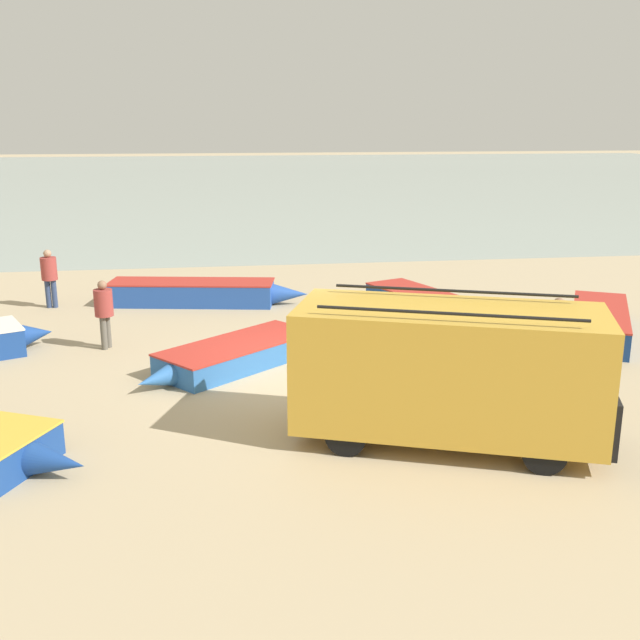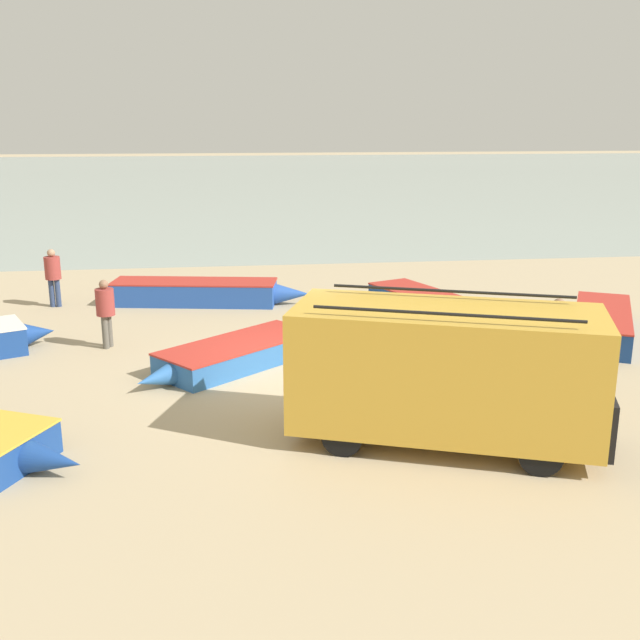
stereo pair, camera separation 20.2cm
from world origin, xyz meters
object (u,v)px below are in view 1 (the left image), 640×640
fishing_rowboat_3 (600,321)px  fishing_rowboat_4 (416,301)px  parked_van (450,369)px  fisherman_0 (49,273)px  fishing_rowboat_0 (234,355)px  fisherman_2 (104,308)px  fisherman_1 (556,335)px  fishing_rowboat_2 (200,293)px

fishing_rowboat_3 → fishing_rowboat_4: bearing=83.4°
parked_van → fisherman_0: size_ratio=3.23×
fishing_rowboat_0 → fisherman_2: fisherman_2 is taller
fishing_rowboat_0 → fishing_rowboat_4: bearing=178.4°
fisherman_0 → fisherman_1: size_ratio=0.90×
fisherman_2 → fishing_rowboat_0: bearing=174.5°
fisherman_1 → fisherman_0: bearing=177.9°
parked_van → fishing_rowboat_3: 7.99m
fisherman_2 → parked_van: bearing=160.9°
parked_van → fisherman_1: bearing=57.5°
fishing_rowboat_2 → fisherman_0: size_ratio=3.47×
fishing_rowboat_2 → fishing_rowboat_3: fishing_rowboat_2 is taller
fisherman_0 → fishing_rowboat_3: bearing=74.4°
fishing_rowboat_0 → parked_van: bearing=87.9°
fishing_rowboat_0 → fishing_rowboat_2: bearing=-121.7°
fisherman_2 → fisherman_1: bearing=-178.3°
fishing_rowboat_2 → fisherman_1: (6.96, -7.87, 0.76)m
fishing_rowboat_0 → fisherman_2: (-2.89, 1.70, 0.70)m
fisherman_1 → parked_van: bearing=-108.8°
fishing_rowboat_4 → fisherman_1: (1.13, -6.13, 0.78)m
fishing_rowboat_3 → fisherman_2: size_ratio=2.98×
fisherman_1 → fisherman_2: bearing=-169.4°
fishing_rowboat_3 → fisherman_0: 14.62m
parked_van → fisherman_1: 3.54m
parked_van → fishing_rowboat_4: size_ratio=1.29×
fishing_rowboat_2 → fishing_rowboat_4: fishing_rowboat_2 is taller
parked_van → fishing_rowboat_4: 8.50m
fishing_rowboat_2 → fisherman_0: (-4.11, 0.17, 0.65)m
fishing_rowboat_0 → fisherman_1: size_ratio=2.17×
fishing_rowboat_0 → fisherman_1: bearing=120.7°
parked_van → fishing_rowboat_4: bearing=98.7°
parked_van → fishing_rowboat_2: bearing=132.7°
parked_van → fishing_rowboat_4: parked_van is taller
fishing_rowboat_2 → fisherman_2: bearing=-107.9°
fishing_rowboat_3 → fisherman_0: (-13.87, 4.57, 0.65)m
fishing_rowboat_0 → fishing_rowboat_3: bearing=148.4°
fishing_rowboat_4 → parked_van: bearing=146.2°
parked_van → fishing_rowboat_2: 10.88m
fishing_rowboat_0 → fisherman_1: (6.16, -2.19, 0.83)m
fishing_rowboat_2 → fishing_rowboat_4: size_ratio=1.38×
fishing_rowboat_3 → parked_van: bearing=162.5°
fisherman_0 → fishing_rowboat_4: bearing=81.7°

